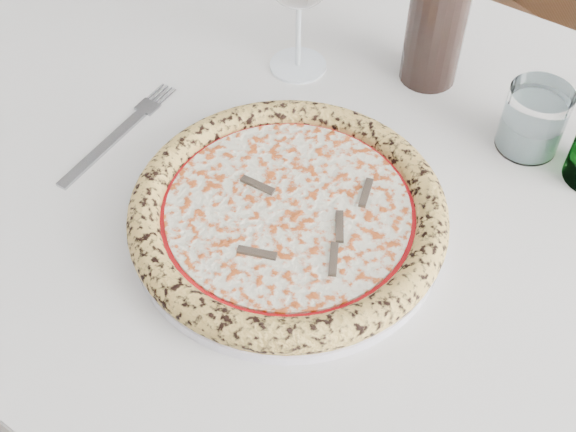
# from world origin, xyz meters

# --- Properties ---
(dining_table) EXTENTS (1.51, 0.97, 0.76)m
(dining_table) POSITION_xyz_m (-0.00, 0.04, 0.67)
(dining_table) COLOR brown
(dining_table) RESTS_ON floor
(chair_far) EXTENTS (0.53, 0.53, 0.93)m
(chair_far) POSITION_xyz_m (0.02, 0.83, 0.53)
(chair_far) COLOR brown
(chair_far) RESTS_ON floor
(plate) EXTENTS (0.33, 0.33, 0.02)m
(plate) POSITION_xyz_m (-0.00, -0.06, 0.76)
(plate) COLOR white
(plate) RESTS_ON dining_table
(pizza) EXTENTS (0.34, 0.34, 0.03)m
(pizza) POSITION_xyz_m (-0.00, -0.06, 0.78)
(pizza) COLOR tan
(pizza) RESTS_ON plate
(fork) EXTENTS (0.03, 0.21, 0.00)m
(fork) POSITION_xyz_m (-0.25, -0.04, 0.76)
(fork) COLOR gray
(fork) RESTS_ON dining_table
(tumbler) EXTENTS (0.07, 0.07, 0.08)m
(tumbler) POSITION_xyz_m (0.18, 0.20, 0.79)
(tumbler) COLOR white
(tumbler) RESTS_ON dining_table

